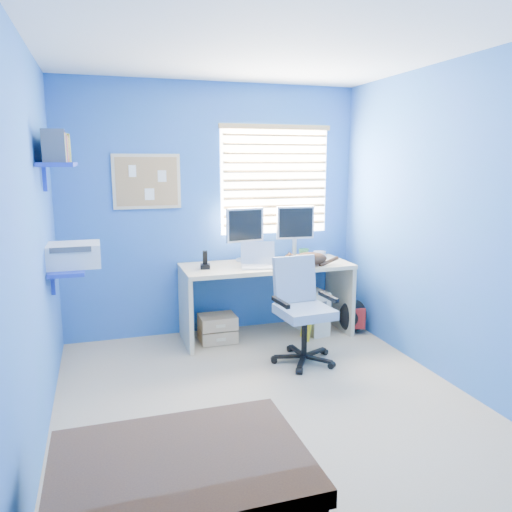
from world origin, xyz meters
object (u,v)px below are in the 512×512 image
object	(u,v)px
desk	(266,300)
cat	(309,259)
tower_pc	(311,310)
office_chair	(302,323)
laptop	(259,256)

from	to	relation	value
desk	cat	xyz separation A→B (m)	(0.37, -0.20, 0.44)
tower_pc	office_chair	size ratio (longest dim) A/B	0.49
office_chair	desk	bearing A→B (deg)	97.69
laptop	cat	size ratio (longest dim) A/B	0.90
desk	laptop	bearing A→B (deg)	-134.47
tower_pc	office_chair	xyz separation A→B (m)	(-0.39, -0.68, 0.12)
cat	tower_pc	distance (m)	0.62
laptop	tower_pc	bearing A→B (deg)	23.09
desk	cat	size ratio (longest dim) A/B	4.53
desk	office_chair	bearing A→B (deg)	-82.31
cat	tower_pc	world-z (taller)	cat
desk	tower_pc	world-z (taller)	desk
cat	tower_pc	size ratio (longest dim) A/B	0.82
laptop	office_chair	xyz separation A→B (m)	(0.22, -0.58, -0.51)
laptop	tower_pc	distance (m)	0.88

